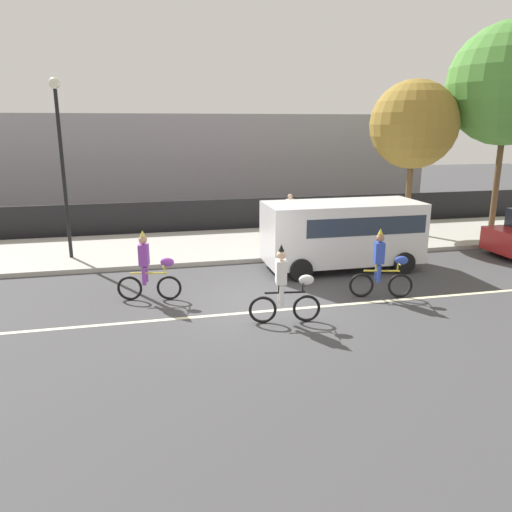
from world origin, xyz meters
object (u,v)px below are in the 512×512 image
parked_van_white (344,230)px  street_lamp_post (60,143)px  parade_cyclist_zebra (286,289)px  parade_cyclist_purple (149,270)px  parade_cyclist_cobalt (382,268)px  pedestrian_onlooker (290,212)px

parked_van_white → street_lamp_post: size_ratio=0.85×
parade_cyclist_zebra → parked_van_white: 5.10m
parade_cyclist_purple → street_lamp_post: size_ratio=0.33×
parade_cyclist_cobalt → pedestrian_onlooker: 8.01m
parade_cyclist_purple → street_lamp_post: street_lamp_post is taller
parade_cyclist_purple → pedestrian_onlooker: 9.03m
parade_cyclist_zebra → parade_cyclist_cobalt: 3.25m
parade_cyclist_purple → pedestrian_onlooker: size_ratio=1.19×
parade_cyclist_zebra → parade_cyclist_cobalt: bearing=20.2°
parade_cyclist_zebra → pedestrian_onlooker: 9.56m
parade_cyclist_purple → parade_cyclist_zebra: size_ratio=1.00×
street_lamp_post → pedestrian_onlooker: (8.49, 2.22, -2.97)m
parade_cyclist_zebra → parked_van_white: parked_van_white is taller
parade_cyclist_purple → parade_cyclist_zebra: same height
street_lamp_post → pedestrian_onlooker: size_ratio=3.62×
parade_cyclist_cobalt → street_lamp_post: 10.90m
parade_cyclist_zebra → parked_van_white: bearing=51.9°
pedestrian_onlooker → parked_van_white: bearing=-86.9°
parade_cyclist_zebra → street_lamp_post: (-5.64, 6.91, 3.15)m
parade_cyclist_purple → parade_cyclist_cobalt: 6.26m
parked_van_white → pedestrian_onlooker: 5.14m
parked_van_white → pedestrian_onlooker: bearing=93.1°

